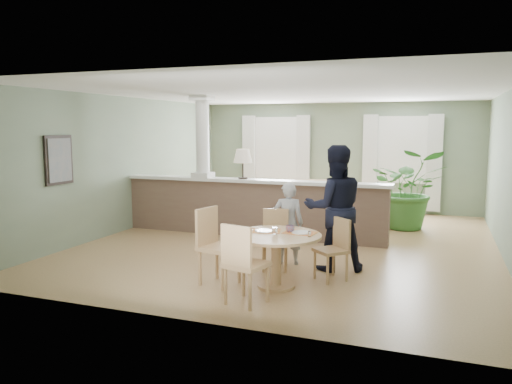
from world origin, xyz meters
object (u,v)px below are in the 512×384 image
at_px(dining_table, 277,245).
at_px(child_person, 288,223).
at_px(chair_far_man, 335,246).
at_px(houseplant, 409,189).
at_px(chair_side, 214,242).
at_px(chair_near, 243,261).
at_px(man_person, 335,208).
at_px(sofa, 300,203).
at_px(chair_far_boy, 275,236).

height_order(dining_table, child_person, child_person).
distance_m(chair_far_man, child_person, 1.02).
xyz_separation_m(houseplant, chair_side, (-2.21, -4.72, -0.26)).
height_order(chair_near, man_person, man_person).
relative_size(dining_table, chair_near, 1.20).
height_order(chair_far_man, man_person, man_person).
bearing_deg(child_person, sofa, -90.55).
distance_m(sofa, chair_near, 5.08).
relative_size(child_person, man_person, 0.69).
height_order(chair_near, chair_side, chair_side).
bearing_deg(houseplant, child_person, -114.36).
distance_m(child_person, man_person, 0.78).
distance_m(chair_near, man_person, 2.02).
bearing_deg(chair_far_boy, houseplant, 50.73).
bearing_deg(man_person, chair_side, 16.52).
xyz_separation_m(chair_near, chair_side, (-0.67, 0.65, 0.02)).
bearing_deg(chair_near, chair_far_boy, -70.56).
xyz_separation_m(dining_table, chair_near, (-0.17, -0.78, -0.03)).
bearing_deg(chair_far_boy, chair_near, -100.78).
relative_size(sofa, dining_table, 2.73).
xyz_separation_m(houseplant, child_person, (-1.56, -3.45, -0.19)).
height_order(chair_side, child_person, child_person).
bearing_deg(sofa, dining_table, -93.44).
bearing_deg(dining_table, chair_near, -101.91).
height_order(chair_far_boy, chair_far_man, chair_far_boy).
bearing_deg(chair_near, child_person, -74.42).
distance_m(dining_table, chair_far_man, 0.89).
height_order(houseplant, man_person, man_person).
xyz_separation_m(dining_table, chair_far_boy, (-0.30, 0.84, -0.08)).
xyz_separation_m(dining_table, child_person, (-0.19, 1.15, 0.07)).
relative_size(chair_far_man, chair_side, 0.83).
bearing_deg(child_person, dining_table, 86.55).
distance_m(sofa, chair_far_man, 3.95).
relative_size(sofa, chair_far_man, 3.77).
height_order(sofa, chair_near, chair_near).
height_order(dining_table, chair_far_man, chair_far_man).
bearing_deg(sofa, chair_far_boy, -95.47).
height_order(houseplant, chair_far_boy, houseplant).
bearing_deg(man_person, houseplant, -127.99).
xyz_separation_m(sofa, man_person, (1.40, -3.18, 0.45)).
relative_size(chair_near, child_person, 0.77).
height_order(sofa, chair_far_man, sofa).
xyz_separation_m(chair_near, man_person, (0.70, 1.85, 0.38)).
bearing_deg(chair_far_boy, chair_side, -134.51).
height_order(sofa, man_person, man_person).
xyz_separation_m(chair_far_man, chair_side, (-1.48, -0.73, 0.09)).
bearing_deg(chair_far_man, man_person, 146.71).
bearing_deg(child_person, chair_side, 50.38).
bearing_deg(chair_far_man, chair_far_boy, -150.99).
height_order(chair_far_man, chair_near, chair_near).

